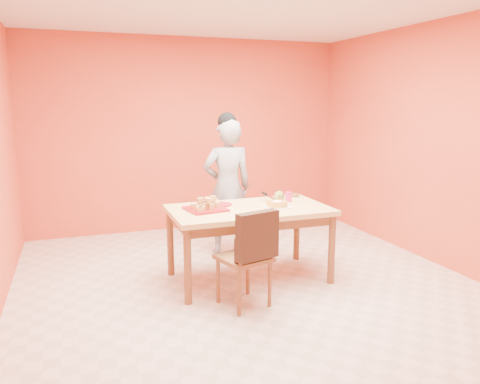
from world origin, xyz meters
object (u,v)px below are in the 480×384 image
object	(u,v)px
dining_chair	(244,256)
sponge_cake	(277,204)
person	(227,188)
checker_tin	(294,195)
red_dinner_plate	(221,204)
egg_ornament	(279,198)
magenta_glass	(289,197)
dining_table	(249,217)
pastry_platter	(206,209)

from	to	relation	value
dining_chair	sponge_cake	bearing A→B (deg)	28.38
person	checker_tin	bearing A→B (deg)	141.81
red_dinner_plate	checker_tin	size ratio (longest dim) A/B	2.30
dining_chair	checker_tin	distance (m)	1.37
egg_ornament	checker_tin	world-z (taller)	egg_ornament
red_dinner_plate	sponge_cake	world-z (taller)	sponge_cake
dining_chair	egg_ornament	distance (m)	0.95
red_dinner_plate	magenta_glass	world-z (taller)	magenta_glass
dining_table	person	distance (m)	0.91
dining_chair	egg_ornament	world-z (taller)	same
pastry_platter	magenta_glass	xyz separation A→B (m)	(0.95, 0.08, 0.04)
person	red_dinner_plate	size ratio (longest dim) A/B	6.84
dining_table	magenta_glass	bearing A→B (deg)	14.73
red_dinner_plate	checker_tin	distance (m)	0.93
person	sponge_cake	xyz separation A→B (m)	(0.21, -0.98, -0.01)
dining_chair	sponge_cake	world-z (taller)	dining_chair
dining_table	checker_tin	bearing A→B (deg)	27.24
pastry_platter	egg_ornament	xyz separation A→B (m)	(0.79, -0.02, 0.06)
egg_ornament	magenta_glass	size ratio (longest dim) A/B	1.41
person	magenta_glass	bearing A→B (deg)	123.25
pastry_platter	red_dinner_plate	xyz separation A→B (m)	(0.21, 0.16, -0.00)
egg_ornament	dining_table	bearing A→B (deg)	-170.59
sponge_cake	checker_tin	xyz separation A→B (m)	(0.41, 0.43, -0.02)
egg_ornament	checker_tin	distance (m)	0.47
dining_chair	person	distance (m)	1.57
dining_table	egg_ornament	world-z (taller)	egg_ornament
red_dinner_plate	dining_table	bearing A→B (deg)	-41.60
dining_table	pastry_platter	bearing A→B (deg)	173.91
dining_table	red_dinner_plate	size ratio (longest dim) A/B	6.77
magenta_glass	dining_table	bearing A→B (deg)	-165.27
dining_table	person	world-z (taller)	person
sponge_cake	magenta_glass	size ratio (longest dim) A/B	2.08
sponge_cake	checker_tin	bearing A→B (deg)	46.55
dining_chair	red_dinner_plate	distance (m)	0.86
red_dinner_plate	egg_ornament	xyz separation A→B (m)	(0.58, -0.18, 0.07)
dining_chair	sponge_cake	distance (m)	0.81
dining_chair	red_dinner_plate	size ratio (longest dim) A/B	3.83
dining_table	person	bearing A→B (deg)	85.84
person	red_dinner_plate	world-z (taller)	person
person	pastry_platter	size ratio (longest dim) A/B	4.45
dining_table	checker_tin	xyz separation A→B (m)	(0.68, 0.35, 0.11)
dining_table	egg_ornament	distance (m)	0.38
sponge_cake	pastry_platter	bearing A→B (deg)	169.82
dining_chair	magenta_glass	world-z (taller)	dining_chair
pastry_platter	dining_table	bearing A→B (deg)	-6.09
dining_chair	person	world-z (taller)	person
person	red_dinner_plate	bearing A→B (deg)	70.11
dining_table	sponge_cake	xyz separation A→B (m)	(0.27, -0.08, 0.13)
magenta_glass	checker_tin	size ratio (longest dim) A/B	1.00
person	checker_tin	distance (m)	0.83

